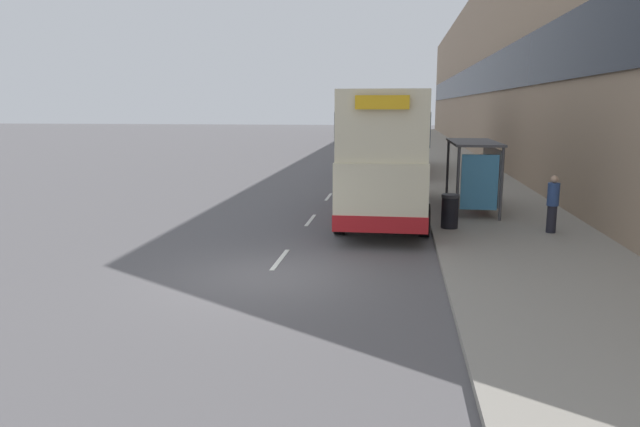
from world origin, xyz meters
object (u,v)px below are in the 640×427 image
(double_decker_bus_near, at_px, (385,152))
(car_0, at_px, (390,139))
(litter_bin, at_px, (450,211))
(bus_shelter, at_px, (479,163))
(double_decker_bus_ahead, at_px, (392,134))
(car_1, at_px, (393,131))
(pedestrian_at_shelter, at_px, (553,204))
(pedestrian_1, at_px, (480,175))

(double_decker_bus_near, bearing_deg, car_0, 90.39)
(litter_bin, bearing_deg, car_0, 93.72)
(bus_shelter, height_order, litter_bin, bus_shelter)
(double_decker_bus_ahead, distance_m, litter_bin, 16.53)
(car_1, height_order, litter_bin, car_1)
(bus_shelter, distance_m, car_0, 32.54)
(car_0, height_order, pedestrian_at_shelter, pedestrian_at_shelter)
(double_decker_bus_ahead, height_order, car_1, double_decker_bus_ahead)
(bus_shelter, bearing_deg, double_decker_bus_near, -168.92)
(pedestrian_1, xyz_separation_m, litter_bin, (-1.79, -6.54, -0.40))
(car_1, bearing_deg, bus_shelter, -86.08)
(pedestrian_at_shelter, bearing_deg, bus_shelter, 117.20)
(car_1, relative_size, pedestrian_at_shelter, 2.26)
(double_decker_bus_ahead, height_order, pedestrian_at_shelter, double_decker_bus_ahead)
(double_decker_bus_near, distance_m, double_decker_bus_ahead, 13.90)
(car_0, bearing_deg, litter_bin, -86.28)
(car_0, xyz_separation_m, pedestrian_at_shelter, (5.24, -35.68, 0.12))
(bus_shelter, distance_m, pedestrian_1, 3.60)
(bus_shelter, height_order, pedestrian_at_shelter, bus_shelter)
(double_decker_bus_ahead, relative_size, pedestrian_1, 5.95)
(bus_shelter, height_order, double_decker_bus_ahead, double_decker_bus_ahead)
(double_decker_bus_near, bearing_deg, pedestrian_1, 46.79)
(bus_shelter, distance_m, double_decker_bus_near, 3.38)
(car_1, distance_m, pedestrian_1, 47.74)
(pedestrian_at_shelter, bearing_deg, litter_bin, 174.72)
(bus_shelter, height_order, double_decker_bus_near, double_decker_bus_near)
(pedestrian_at_shelter, relative_size, pedestrian_1, 0.95)
(double_decker_bus_ahead, relative_size, litter_bin, 10.26)
(double_decker_bus_ahead, xyz_separation_m, car_1, (-0.32, 37.78, -1.41))
(double_decker_bus_ahead, xyz_separation_m, litter_bin, (1.96, -16.33, -1.62))
(car_0, distance_m, pedestrian_1, 29.16)
(car_1, distance_m, litter_bin, 54.16)
(litter_bin, bearing_deg, pedestrian_at_shelter, -5.28)
(car_1, xyz_separation_m, pedestrian_1, (4.06, -47.57, 0.19))
(double_decker_bus_near, height_order, car_1, double_decker_bus_near)
(double_decker_bus_near, relative_size, car_0, 2.65)
(bus_shelter, xyz_separation_m, car_0, (-3.52, 32.34, -0.98))
(bus_shelter, bearing_deg, pedestrian_1, 80.76)
(pedestrian_1, bearing_deg, bus_shelter, -99.24)
(bus_shelter, distance_m, double_decker_bus_ahead, 13.64)
(double_decker_bus_near, distance_m, car_1, 51.70)
(double_decker_bus_near, relative_size, double_decker_bus_ahead, 0.94)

